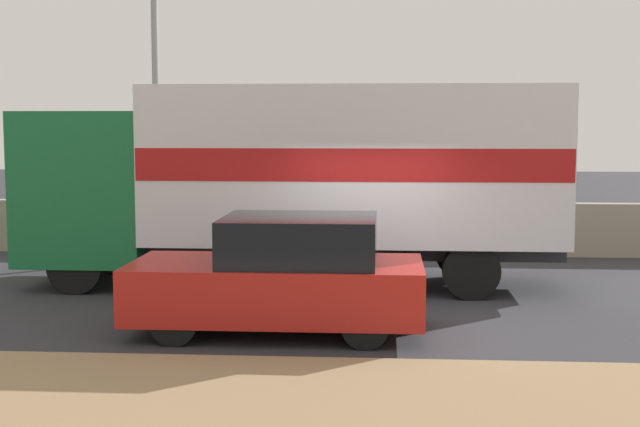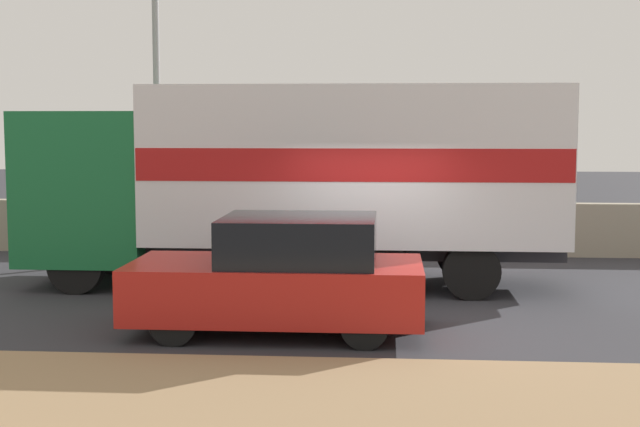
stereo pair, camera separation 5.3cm
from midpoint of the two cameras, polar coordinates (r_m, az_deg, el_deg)
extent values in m
plane|color=#2D2D33|center=(12.66, 3.16, -6.99)|extent=(80.00, 80.00, 0.00)
cube|color=gray|center=(19.09, 3.60, -0.94)|extent=(60.00, 0.35, 1.12)
cylinder|color=gray|center=(18.63, -10.34, 8.72)|extent=(0.14, 0.14, 7.55)
cube|color=#196B38|center=(16.01, -14.16, 1.70)|extent=(2.14, 2.32, 2.58)
cube|color=black|center=(16.34, -17.71, 3.50)|extent=(0.06, 1.97, 1.14)
cube|color=#2D2D33|center=(15.30, 2.30, -2.18)|extent=(6.94, 1.31, 0.25)
cube|color=white|center=(15.16, 2.32, 3.18)|extent=(6.94, 2.38, 2.61)
cube|color=red|center=(15.16, 2.32, 3.32)|extent=(6.90, 2.40, 0.52)
cylinder|color=black|center=(15.22, -15.23, -3.25)|extent=(0.92, 0.28, 0.92)
cylinder|color=black|center=(17.07, -13.01, -2.23)|extent=(0.92, 0.28, 0.92)
cylinder|color=black|center=(14.40, 9.77, -3.63)|extent=(0.92, 0.28, 0.92)
cylinder|color=black|center=(16.35, 9.13, -2.50)|extent=(0.92, 0.28, 0.92)
cylinder|color=black|center=(14.34, 4.23, -3.61)|extent=(0.92, 0.28, 0.92)
cylinder|color=black|center=(16.30, 4.26, -2.47)|extent=(0.92, 0.28, 0.92)
cube|color=#B21E19|center=(11.97, -2.69, -4.85)|extent=(3.89, 1.85, 0.73)
cube|color=black|center=(11.83, -1.21, -1.67)|extent=(2.02, 1.70, 0.61)
cylinder|color=black|center=(11.47, -9.22, -6.87)|extent=(0.60, 0.20, 0.60)
cylinder|color=black|center=(13.00, -7.55, -5.34)|extent=(0.60, 0.20, 0.60)
cylinder|color=black|center=(11.16, 3.01, -7.16)|extent=(0.60, 0.20, 0.60)
cylinder|color=black|center=(12.73, 3.18, -5.54)|extent=(0.60, 0.20, 0.60)
camera|label=1|loc=(0.03, -89.89, 0.01)|focal=50.00mm
camera|label=2|loc=(0.03, 90.11, -0.01)|focal=50.00mm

